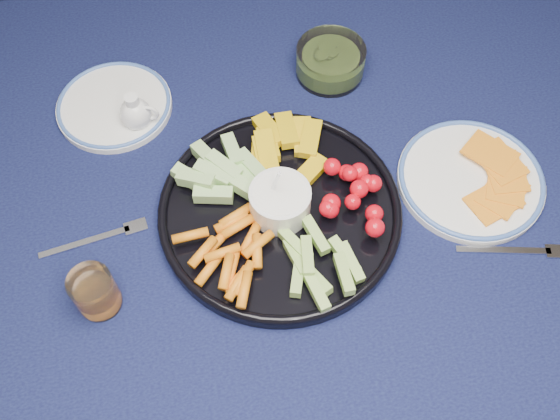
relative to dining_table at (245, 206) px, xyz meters
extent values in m
plane|color=brown|center=(0.00, 0.00, -0.66)|extent=(4.00, 4.00, 0.00)
cylinder|color=#452C17|center=(0.72, 0.42, -0.31)|extent=(0.07, 0.07, 0.70)
cube|color=#452C17|center=(0.00, 0.00, 0.06)|extent=(1.60, 1.00, 0.04)
cube|color=black|center=(0.00, 0.00, 0.08)|extent=(1.66, 1.06, 0.01)
cube|color=black|center=(0.00, 0.53, -0.06)|extent=(1.66, 0.01, 0.30)
cylinder|color=black|center=(0.05, -0.08, 0.10)|extent=(0.39, 0.39, 0.02)
torus|color=black|center=(0.05, -0.08, 0.11)|extent=(0.39, 0.39, 0.02)
cylinder|color=white|center=(0.05, -0.08, 0.13)|extent=(0.10, 0.10, 0.05)
cylinder|color=white|center=(0.05, -0.08, 0.15)|extent=(0.09, 0.09, 0.01)
cylinder|color=white|center=(-0.17, 0.15, 0.09)|extent=(0.04, 0.04, 0.01)
ellipsoid|color=white|center=(-0.17, 0.15, 0.12)|extent=(0.05, 0.05, 0.06)
cylinder|color=white|center=(-0.17, 0.15, 0.15)|extent=(0.02, 0.02, 0.02)
torus|color=white|center=(-0.14, 0.14, 0.13)|extent=(0.03, 0.02, 0.03)
torus|color=#4268BA|center=(-0.17, 0.15, 0.14)|extent=(0.03, 0.03, 0.00)
cylinder|color=white|center=(0.20, 0.21, 0.12)|extent=(0.13, 0.13, 0.06)
cylinder|color=#49641C|center=(0.20, 0.21, 0.11)|extent=(0.11, 0.11, 0.03)
cylinder|color=white|center=(0.38, -0.07, 0.09)|extent=(0.25, 0.25, 0.01)
torus|color=#4268BA|center=(0.38, -0.07, 0.10)|extent=(0.24, 0.24, 0.01)
cylinder|color=white|center=(-0.24, -0.18, 0.13)|extent=(0.07, 0.07, 0.08)
cylinder|color=orange|center=(-0.24, -0.18, 0.11)|extent=(0.06, 0.06, 0.04)
cube|color=silver|center=(-0.27, -0.08, 0.09)|extent=(0.15, 0.04, 0.00)
cube|color=silver|center=(-0.18, -0.06, 0.09)|extent=(0.04, 0.03, 0.00)
cube|color=silver|center=(0.39, -0.21, 0.09)|extent=(0.15, 0.04, 0.00)
cube|color=silver|center=(0.47, -0.22, 0.09)|extent=(0.04, 0.03, 0.00)
cylinder|color=white|center=(-0.21, 0.20, 0.09)|extent=(0.21, 0.21, 0.01)
torus|color=#4268BA|center=(-0.21, 0.20, 0.10)|extent=(0.21, 0.21, 0.01)
camera|label=1|loc=(-0.04, -0.59, 0.97)|focal=40.00mm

